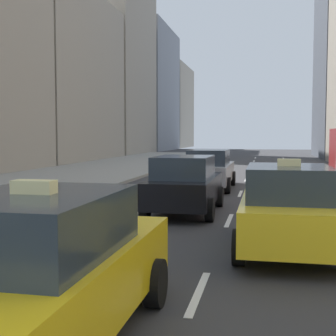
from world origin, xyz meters
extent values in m
cube|color=gray|center=(-7.00, 27.00, 0.07)|extent=(8.00, 66.00, 0.15)
cube|color=white|center=(-0.20, 8.00, 0.01)|extent=(0.12, 2.00, 0.01)
cube|color=white|center=(-0.20, 14.00, 0.01)|extent=(0.12, 2.00, 0.01)
cube|color=white|center=(-0.20, 20.00, 0.01)|extent=(0.12, 2.00, 0.01)
cube|color=white|center=(-0.20, 26.00, 0.01)|extent=(0.12, 2.00, 0.01)
cube|color=white|center=(-0.20, 32.00, 0.01)|extent=(0.12, 2.00, 0.01)
cube|color=white|center=(-0.20, 38.00, 0.01)|extent=(0.12, 2.00, 0.01)
cube|color=white|center=(-0.20, 44.00, 0.01)|extent=(0.12, 2.00, 0.01)
cube|color=white|center=(-0.20, 50.00, 0.01)|extent=(0.12, 2.00, 0.01)
cube|color=white|center=(2.60, 8.00, 0.01)|extent=(0.12, 2.00, 0.01)
cube|color=white|center=(2.60, 14.00, 0.01)|extent=(0.12, 2.00, 0.01)
cube|color=white|center=(2.60, 20.00, 0.01)|extent=(0.12, 2.00, 0.01)
cube|color=white|center=(2.60, 26.00, 0.01)|extent=(0.12, 2.00, 0.01)
cube|color=white|center=(2.60, 32.00, 0.01)|extent=(0.12, 2.00, 0.01)
cube|color=white|center=(2.60, 38.00, 0.01)|extent=(0.12, 2.00, 0.01)
cube|color=white|center=(2.60, 44.00, 0.01)|extent=(0.12, 2.00, 0.01)
cube|color=white|center=(2.60, 50.00, 0.01)|extent=(0.12, 2.00, 0.01)
cube|color=white|center=(5.40, 20.00, 0.01)|extent=(0.12, 2.00, 0.01)
cube|color=white|center=(5.40, 26.00, 0.01)|extent=(0.12, 2.00, 0.01)
cube|color=white|center=(5.40, 32.00, 0.01)|extent=(0.12, 2.00, 0.01)
cube|color=white|center=(5.40, 38.00, 0.01)|extent=(0.12, 2.00, 0.01)
cube|color=white|center=(5.40, 44.00, 0.01)|extent=(0.12, 2.00, 0.01)
cube|color=white|center=(5.40, 50.00, 0.01)|extent=(0.12, 2.00, 0.01)
cube|color=gray|center=(-14.00, 40.60, 7.39)|extent=(6.00, 16.29, 14.79)
cube|color=gray|center=(-14.00, 56.51, 13.98)|extent=(6.00, 14.28, 27.96)
cube|color=gray|center=(-14.00, 72.95, 9.43)|extent=(6.00, 16.87, 18.85)
cube|color=gray|center=(-14.00, 89.96, 7.71)|extent=(6.00, 16.09, 15.42)
cube|color=yellow|center=(4.00, 10.94, 0.71)|extent=(1.80, 4.40, 0.76)
cube|color=#28333D|center=(4.00, 10.68, 1.41)|extent=(1.58, 2.29, 0.64)
cube|color=#F2E599|center=(4.00, 10.68, 1.80)|extent=(0.44, 0.20, 0.14)
cylinder|color=black|center=(3.10, 12.31, 0.33)|extent=(0.22, 0.66, 0.66)
cylinder|color=black|center=(4.90, 12.31, 0.33)|extent=(0.22, 0.66, 0.66)
cylinder|color=black|center=(3.10, 9.58, 0.33)|extent=(0.22, 0.66, 0.66)
cube|color=yellow|center=(1.20, 5.95, 0.71)|extent=(1.80, 4.40, 0.76)
cube|color=#28333D|center=(1.20, 5.69, 1.41)|extent=(1.58, 2.29, 0.64)
cube|color=#F2E599|center=(1.20, 5.69, 1.80)|extent=(0.44, 0.20, 0.14)
cylinder|color=black|center=(0.30, 7.32, 0.33)|extent=(0.22, 0.66, 0.66)
cylinder|color=black|center=(2.10, 7.32, 0.33)|extent=(0.22, 0.66, 0.66)
cube|color=black|center=(1.20, 15.09, 0.70)|extent=(1.80, 4.42, 0.75)
cube|color=#28333D|center=(1.20, 14.83, 1.40)|extent=(1.58, 2.30, 0.64)
cylinder|color=black|center=(0.30, 16.47, 0.33)|extent=(0.22, 0.66, 0.66)
cylinder|color=black|center=(2.10, 16.47, 0.33)|extent=(0.22, 0.66, 0.66)
cylinder|color=black|center=(0.30, 13.72, 0.33)|extent=(0.22, 0.66, 0.66)
cylinder|color=black|center=(2.10, 13.72, 0.33)|extent=(0.22, 0.66, 0.66)
cube|color=#9EA0A5|center=(1.20, 21.47, 0.70)|extent=(1.80, 4.97, 0.75)
cube|color=#28333D|center=(1.20, 21.17, 1.40)|extent=(1.58, 2.58, 0.64)
cylinder|color=black|center=(0.30, 23.01, 0.33)|extent=(0.22, 0.66, 0.66)
cylinder|color=black|center=(2.10, 23.01, 0.33)|extent=(0.22, 0.66, 0.66)
cylinder|color=black|center=(0.30, 19.93, 0.33)|extent=(0.22, 0.66, 0.66)
cylinder|color=black|center=(2.10, 19.93, 0.33)|extent=(0.22, 0.66, 0.66)
cylinder|color=black|center=(5.75, 17.34, 0.45)|extent=(0.28, 0.90, 0.90)
camera|label=1|loc=(3.53, 1.27, 2.33)|focal=50.00mm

